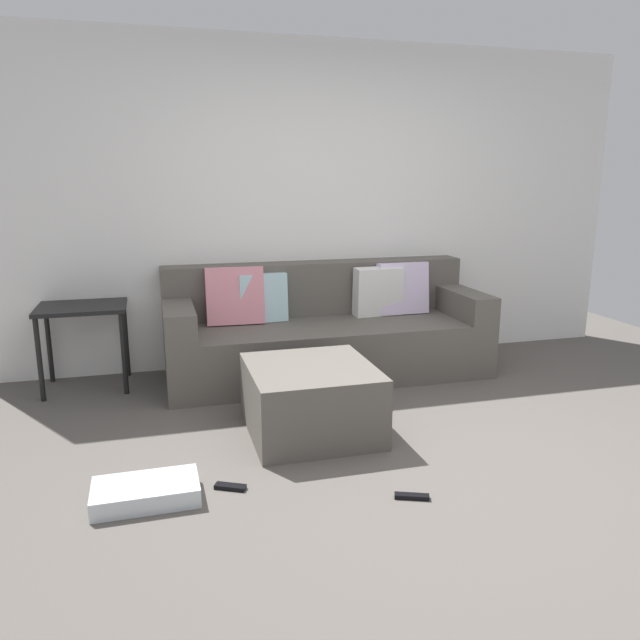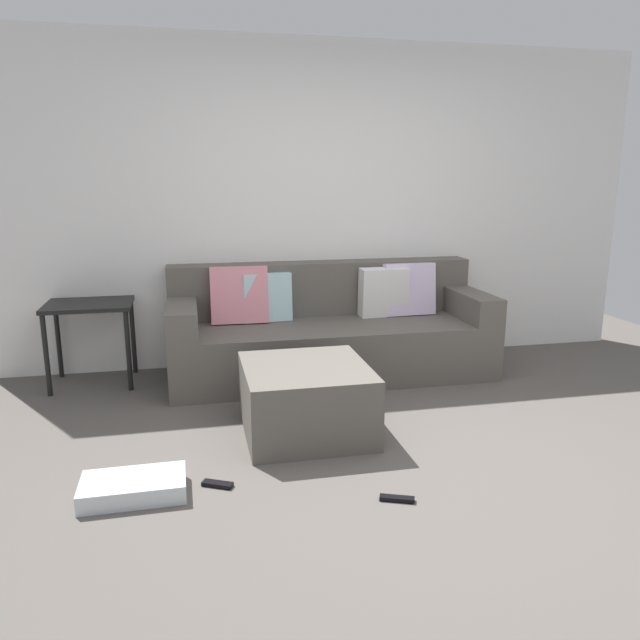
{
  "view_description": "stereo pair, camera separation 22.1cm",
  "coord_description": "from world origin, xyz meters",
  "px_view_note": "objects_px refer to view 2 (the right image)",
  "views": [
    {
      "loc": [
        -1.36,
        -2.65,
        1.52
      ],
      "look_at": [
        -0.29,
        1.26,
        0.57
      ],
      "focal_mm": 34.18,
      "sensor_mm": 36.0,
      "label": 1
    },
    {
      "loc": [
        -1.15,
        -2.7,
        1.52
      ],
      "look_at": [
        -0.29,
        1.26,
        0.57
      ],
      "focal_mm": 34.18,
      "sensor_mm": 36.0,
      "label": 2
    }
  ],
  "objects_px": {
    "couch_sectional": "(329,331)",
    "storage_bin": "(134,487)",
    "ottoman": "(306,399)",
    "side_table": "(90,315)",
    "remote_near_ottoman": "(397,499)",
    "remote_by_storage_bin": "(218,484)"
  },
  "relations": [
    {
      "from": "side_table",
      "to": "remote_by_storage_bin",
      "type": "xyz_separation_m",
      "value": [
        0.83,
        -1.81,
        -0.52
      ]
    },
    {
      "from": "storage_bin",
      "to": "remote_by_storage_bin",
      "type": "relative_size",
      "value": 3.19
    },
    {
      "from": "ottoman",
      "to": "side_table",
      "type": "height_order",
      "value": "side_table"
    },
    {
      "from": "remote_near_ottoman",
      "to": "remote_by_storage_bin",
      "type": "distance_m",
      "value": 0.9
    },
    {
      "from": "remote_by_storage_bin",
      "to": "storage_bin",
      "type": "bearing_deg",
      "value": -151.62
    },
    {
      "from": "remote_by_storage_bin",
      "to": "side_table",
      "type": "bearing_deg",
      "value": 141.79
    },
    {
      "from": "storage_bin",
      "to": "side_table",
      "type": "relative_size",
      "value": 0.8
    },
    {
      "from": "ottoman",
      "to": "remote_by_storage_bin",
      "type": "distance_m",
      "value": 0.84
    },
    {
      "from": "ottoman",
      "to": "remote_by_storage_bin",
      "type": "xyz_separation_m",
      "value": [
        -0.57,
        -0.58,
        -0.2
      ]
    },
    {
      "from": "side_table",
      "to": "couch_sectional",
      "type": "bearing_deg",
      "value": -3.26
    },
    {
      "from": "couch_sectional",
      "to": "storage_bin",
      "type": "xyz_separation_m",
      "value": [
        -1.38,
        -1.71,
        -0.29
      ]
    },
    {
      "from": "storage_bin",
      "to": "ottoman",
      "type": "bearing_deg",
      "value": 31.17
    },
    {
      "from": "storage_bin",
      "to": "couch_sectional",
      "type": "bearing_deg",
      "value": 51.09
    },
    {
      "from": "ottoman",
      "to": "remote_by_storage_bin",
      "type": "relative_size",
      "value": 5.02
    },
    {
      "from": "remote_by_storage_bin",
      "to": "ottoman",
      "type": "bearing_deg",
      "value": 72.82
    },
    {
      "from": "remote_near_ottoman",
      "to": "remote_by_storage_bin",
      "type": "relative_size",
      "value": 1.07
    },
    {
      "from": "side_table",
      "to": "remote_near_ottoman",
      "type": "height_order",
      "value": "side_table"
    },
    {
      "from": "side_table",
      "to": "remote_by_storage_bin",
      "type": "height_order",
      "value": "side_table"
    },
    {
      "from": "remote_near_ottoman",
      "to": "remote_by_storage_bin",
      "type": "bearing_deg",
      "value": -179.5
    },
    {
      "from": "couch_sectional",
      "to": "remote_near_ottoman",
      "type": "bearing_deg",
      "value": -93.79
    },
    {
      "from": "ottoman",
      "to": "remote_near_ottoman",
      "type": "xyz_separation_m",
      "value": [
        0.27,
        -0.91,
        -0.2
      ]
    },
    {
      "from": "couch_sectional",
      "to": "storage_bin",
      "type": "relative_size",
      "value": 4.93
    }
  ]
}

